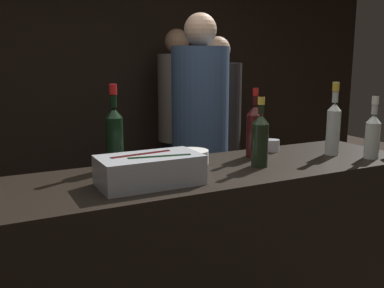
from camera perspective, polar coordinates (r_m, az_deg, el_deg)
wall_back_chalkboard at (r=3.86m, az=-14.47°, el=8.96°), size 6.40×0.06×2.80m
bar_counter at (r=2.10m, az=0.39°, el=-17.39°), size 2.27×0.60×1.03m
ice_bin_with_bottles at (r=1.71m, az=-5.66°, el=-3.29°), size 0.41×0.22×0.12m
bowl_white at (r=2.06m, az=-0.12°, el=-1.65°), size 0.17×0.17×0.06m
candle_votive at (r=2.37m, az=10.71°, el=-0.18°), size 0.07×0.07×0.06m
red_wine_bottle_burgundy at (r=1.96m, az=-10.29°, el=1.22°), size 0.08×0.08×0.39m
rose_wine_bottle at (r=2.34m, az=18.34°, el=2.42°), size 0.07×0.07×0.38m
champagne_bottle at (r=2.00m, az=9.07°, el=0.75°), size 0.08×0.08×0.32m
white_wine_bottle at (r=2.33m, az=22.95°, el=1.32°), size 0.07×0.07×0.32m
red_wine_bottle_tall at (r=2.20m, az=8.34°, el=1.91°), size 0.08×0.08×0.35m
person_in_hoodie at (r=3.57m, az=3.27°, el=1.79°), size 0.40×0.40×1.71m
person_blond_tee at (r=3.76m, az=-1.95°, el=3.18°), size 0.34×0.34×1.78m
person_grey_polo at (r=2.85m, az=1.06°, el=0.88°), size 0.38×0.38×1.82m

